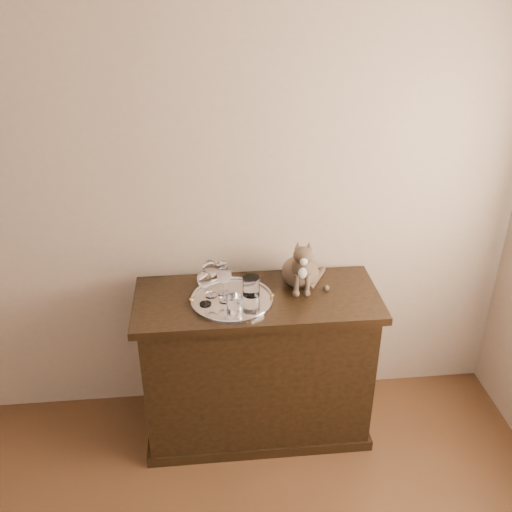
{
  "coord_description": "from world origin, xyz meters",
  "views": [
    {
      "loc": [
        0.36,
        -0.4,
        2.34
      ],
      "look_at": [
        0.6,
        1.95,
        1.07
      ],
      "focal_mm": 40.0,
      "sensor_mm": 36.0,
      "label": 1
    }
  ],
  "objects_px": {
    "wine_glass_d": "(224,284)",
    "cat": "(301,259)",
    "wine_glass_a": "(210,278)",
    "tumbler_c": "(251,286)",
    "tray": "(232,300)",
    "tumbler_b": "(234,304)",
    "wine_glass_c": "(205,288)",
    "wine_glass_b": "(223,277)",
    "sideboard": "(257,365)"
  },
  "relations": [
    {
      "from": "tray",
      "to": "tumbler_c",
      "type": "relative_size",
      "value": 4.19
    },
    {
      "from": "wine_glass_a",
      "to": "tumbler_c",
      "type": "relative_size",
      "value": 2.0
    },
    {
      "from": "wine_glass_c",
      "to": "cat",
      "type": "bearing_deg",
      "value": 17.74
    },
    {
      "from": "wine_glass_b",
      "to": "cat",
      "type": "height_order",
      "value": "cat"
    },
    {
      "from": "tray",
      "to": "wine_glass_a",
      "type": "distance_m",
      "value": 0.15
    },
    {
      "from": "sideboard",
      "to": "tray",
      "type": "height_order",
      "value": "tray"
    },
    {
      "from": "wine_glass_d",
      "to": "cat",
      "type": "relative_size",
      "value": 0.65
    },
    {
      "from": "wine_glass_d",
      "to": "tumbler_b",
      "type": "xyz_separation_m",
      "value": [
        0.04,
        -0.1,
        -0.05
      ]
    },
    {
      "from": "sideboard",
      "to": "cat",
      "type": "height_order",
      "value": "cat"
    },
    {
      "from": "tumbler_b",
      "to": "cat",
      "type": "xyz_separation_m",
      "value": [
        0.34,
        0.23,
        0.09
      ]
    },
    {
      "from": "wine_glass_a",
      "to": "wine_glass_d",
      "type": "height_order",
      "value": "wine_glass_a"
    },
    {
      "from": "wine_glass_a",
      "to": "wine_glass_c",
      "type": "relative_size",
      "value": 1.06
    },
    {
      "from": "wine_glass_c",
      "to": "tumbler_c",
      "type": "height_order",
      "value": "wine_glass_c"
    },
    {
      "from": "wine_glass_d",
      "to": "cat",
      "type": "height_order",
      "value": "cat"
    },
    {
      "from": "wine_glass_a",
      "to": "tray",
      "type": "bearing_deg",
      "value": -26.88
    },
    {
      "from": "wine_glass_c",
      "to": "tumbler_b",
      "type": "height_order",
      "value": "wine_glass_c"
    },
    {
      "from": "wine_glass_d",
      "to": "cat",
      "type": "distance_m",
      "value": 0.41
    },
    {
      "from": "wine_glass_a",
      "to": "cat",
      "type": "bearing_deg",
      "value": 9.47
    },
    {
      "from": "wine_glass_d",
      "to": "cat",
      "type": "xyz_separation_m",
      "value": [
        0.38,
        0.13,
        0.04
      ]
    },
    {
      "from": "wine_glass_a",
      "to": "cat",
      "type": "relative_size",
      "value": 0.67
    },
    {
      "from": "sideboard",
      "to": "cat",
      "type": "distance_m",
      "value": 0.62
    },
    {
      "from": "sideboard",
      "to": "wine_glass_a",
      "type": "bearing_deg",
      "value": 174.02
    },
    {
      "from": "wine_glass_b",
      "to": "wine_glass_d",
      "type": "bearing_deg",
      "value": -86.56
    },
    {
      "from": "sideboard",
      "to": "cat",
      "type": "bearing_deg",
      "value": 23.49
    },
    {
      "from": "wine_glass_c",
      "to": "tumbler_b",
      "type": "relative_size",
      "value": 2.18
    },
    {
      "from": "wine_glass_d",
      "to": "wine_glass_a",
      "type": "bearing_deg",
      "value": 139.32
    },
    {
      "from": "tumbler_c",
      "to": "tumbler_b",
      "type": "bearing_deg",
      "value": -122.08
    },
    {
      "from": "wine_glass_b",
      "to": "tumbler_c",
      "type": "height_order",
      "value": "wine_glass_b"
    },
    {
      "from": "wine_glass_a",
      "to": "wine_glass_d",
      "type": "distance_m",
      "value": 0.08
    },
    {
      "from": "cat",
      "to": "tray",
      "type": "bearing_deg",
      "value": -155.62
    },
    {
      "from": "wine_glass_a",
      "to": "tumbler_b",
      "type": "height_order",
      "value": "wine_glass_a"
    },
    {
      "from": "wine_glass_d",
      "to": "tumbler_c",
      "type": "relative_size",
      "value": 1.96
    },
    {
      "from": "tumbler_c",
      "to": "wine_glass_c",
      "type": "bearing_deg",
      "value": -163.79
    },
    {
      "from": "wine_glass_b",
      "to": "tray",
      "type": "bearing_deg",
      "value": -57.47
    },
    {
      "from": "cat",
      "to": "tumbler_c",
      "type": "bearing_deg",
      "value": -156.2
    },
    {
      "from": "tray",
      "to": "tumbler_b",
      "type": "height_order",
      "value": "tumbler_b"
    },
    {
      "from": "tumbler_c",
      "to": "cat",
      "type": "distance_m",
      "value": 0.28
    },
    {
      "from": "wine_glass_b",
      "to": "cat",
      "type": "xyz_separation_m",
      "value": [
        0.39,
        0.06,
        0.04
      ]
    },
    {
      "from": "sideboard",
      "to": "wine_glass_a",
      "type": "height_order",
      "value": "wine_glass_a"
    },
    {
      "from": "tray",
      "to": "wine_glass_d",
      "type": "distance_m",
      "value": 0.1
    },
    {
      "from": "sideboard",
      "to": "tumbler_c",
      "type": "bearing_deg",
      "value": 159.79
    },
    {
      "from": "wine_glass_d",
      "to": "sideboard",
      "type": "bearing_deg",
      "value": 11.28
    },
    {
      "from": "wine_glass_a",
      "to": "tumbler_c",
      "type": "height_order",
      "value": "wine_glass_a"
    },
    {
      "from": "tray",
      "to": "wine_glass_d",
      "type": "bearing_deg",
      "value": -171.97
    },
    {
      "from": "sideboard",
      "to": "wine_glass_b",
      "type": "relative_size",
      "value": 6.63
    },
    {
      "from": "tray",
      "to": "wine_glass_a",
      "type": "relative_size",
      "value": 2.1
    },
    {
      "from": "wine_glass_a",
      "to": "tumbler_b",
      "type": "distance_m",
      "value": 0.2
    },
    {
      "from": "tray",
      "to": "wine_glass_d",
      "type": "relative_size",
      "value": 2.14
    },
    {
      "from": "wine_glass_c",
      "to": "wine_glass_b",
      "type": "bearing_deg",
      "value": 44.74
    },
    {
      "from": "sideboard",
      "to": "cat",
      "type": "relative_size",
      "value": 4.21
    }
  ]
}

